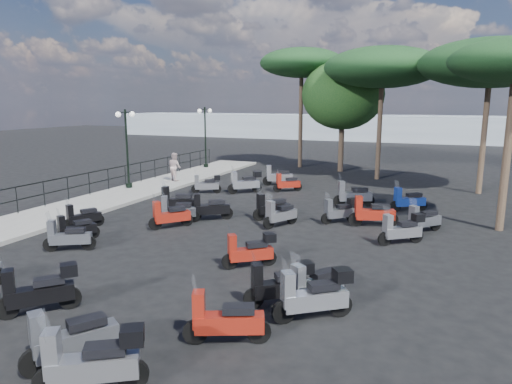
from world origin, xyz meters
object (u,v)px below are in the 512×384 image
at_px(scooter_7, 68,237).
at_px(scooter_25, 314,296).
at_px(scooter_10, 210,208).
at_px(scooter_28, 423,220).
at_px(scooter_16, 280,215).
at_px(pine_0, 383,68).
at_px(scooter_20, 315,286).
at_px(scooter_14, 250,251).
at_px(scooter_21, 372,213).
at_px(scooter_3, 177,211).
at_px(scooter_17, 278,177).
at_px(scooter_13, 39,291).
at_px(scooter_19, 225,321).
at_px(scooter_23, 353,195).
at_px(scooter_9, 178,202).
at_px(scooter_5, 245,183).
at_px(scooter_29, 408,201).
at_px(scooter_12, 92,362).
at_px(lamp_post_1, 127,143).
at_px(pedestrian_far, 175,167).
at_px(pine_1, 491,63).
at_px(scooter_26, 280,285).
at_px(scooter_8, 170,216).
at_px(scooter_18, 71,339).
at_px(scooter_2, 83,217).
at_px(scooter_30, 76,229).
at_px(scooter_15, 272,208).
at_px(scooter_27, 402,230).
at_px(lamp_post_2, 205,133).
at_px(pine_2, 302,63).
at_px(scooter_22, 340,211).
at_px(scooter_4, 207,184).
at_px(broadleaf_tree, 343,95).

distance_m(scooter_7, scooter_25, 8.46).
xyz_separation_m(scooter_10, scooter_28, (7.84, 1.34, -0.03)).
distance_m(scooter_16, pine_0, 13.97).
xyz_separation_m(scooter_10, scooter_20, (5.83, -5.90, -0.02)).
height_order(scooter_14, scooter_21, scooter_21).
distance_m(scooter_3, scooter_17, 9.02).
bearing_deg(scooter_13, scooter_19, -132.14).
bearing_deg(scooter_7, scooter_23, -66.61).
height_order(scooter_9, scooter_21, scooter_21).
xyz_separation_m(scooter_5, scooter_29, (8.00, -1.01, -0.08)).
height_order(scooter_19, scooter_23, scooter_23).
relative_size(scooter_12, pine_0, 0.21).
relative_size(lamp_post_1, pedestrian_far, 2.53).
distance_m(scooter_12, pine_1, 22.25).
bearing_deg(scooter_28, lamp_post_1, 31.86).
bearing_deg(scooter_10, scooter_26, -175.50).
bearing_deg(scooter_29, scooter_3, 89.80).
xyz_separation_m(scooter_8, scooter_25, (6.82, -5.02, 0.07)).
relative_size(scooter_18, scooter_20, 1.10).
bearing_deg(scooter_2, scooter_17, -80.23).
relative_size(scooter_13, pine_0, 0.18).
xyz_separation_m(scooter_18, scooter_30, (-5.35, 5.71, -0.08)).
relative_size(scooter_18, pine_1, 0.20).
bearing_deg(scooter_20, scooter_15, -26.29).
bearing_deg(scooter_26, scooter_3, 12.78).
bearing_deg(scooter_9, scooter_25, -146.11).
xyz_separation_m(scooter_19, scooter_30, (-7.50, 4.01, -0.05)).
height_order(scooter_5, scooter_13, scooter_5).
distance_m(scooter_18, scooter_27, 10.63).
xyz_separation_m(lamp_post_2, scooter_19, (11.58, -20.54, -2.03)).
bearing_deg(scooter_23, scooter_2, 105.31).
bearing_deg(lamp_post_2, pine_2, 51.73).
xyz_separation_m(lamp_post_2, pedestrian_far, (1.05, -5.63, -1.54)).
height_order(scooter_7, scooter_14, scooter_7).
xyz_separation_m(scooter_9, scooter_15, (3.94, 0.62, -0.03)).
distance_m(scooter_22, scooter_23, 2.98).
xyz_separation_m(pedestrian_far, scooter_22, (10.64, -5.16, -0.49)).
relative_size(scooter_9, scooter_19, 1.12).
xyz_separation_m(scooter_10, scooter_27, (7.25, -0.37, 0.01)).
height_order(scooter_9, pine_1, pine_1).
distance_m(scooter_3, scooter_27, 8.30).
height_order(scooter_4, scooter_25, scooter_25).
xyz_separation_m(scooter_3, scooter_8, (0.23, -0.86, 0.01)).
relative_size(pedestrian_far, scooter_16, 1.06).
bearing_deg(scooter_13, pine_2, -43.80).
distance_m(scooter_2, scooter_7, 2.66).
bearing_deg(scooter_17, scooter_19, 171.48).
relative_size(lamp_post_1, scooter_18, 2.62).
distance_m(scooter_19, scooter_27, 8.24).
xyz_separation_m(scooter_30, broadleaf_tree, (4.78, 19.13, 4.64)).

